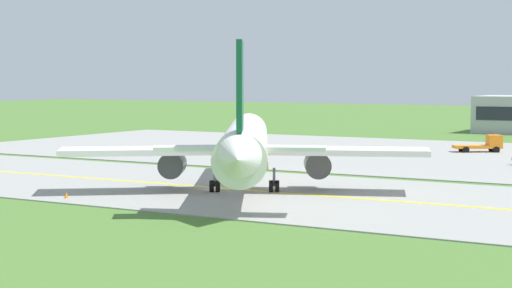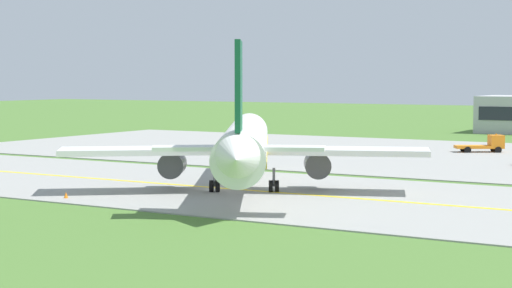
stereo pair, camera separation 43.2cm
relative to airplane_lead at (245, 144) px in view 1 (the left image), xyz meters
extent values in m
plane|color=#47702D|center=(-2.08, -0.34, -4.13)|extent=(500.00, 500.00, 0.00)
cube|color=gray|center=(-2.08, -0.34, -4.08)|extent=(240.00, 28.00, 0.10)
cube|color=gray|center=(7.92, 41.66, -4.08)|extent=(140.00, 52.00, 0.10)
cube|color=yellow|center=(-2.08, -0.34, -4.03)|extent=(220.00, 0.60, 0.01)
cylinder|color=white|center=(-0.24, 0.43, 0.07)|extent=(20.09, 31.63, 4.00)
cone|color=white|center=(-9.12, 16.31, 0.07)|extent=(4.59, 4.12, 3.80)
cone|color=white|center=(8.74, -15.63, 0.47)|extent=(4.53, 4.45, 3.40)
cube|color=gold|center=(-0.24, 0.43, -0.43)|extent=(18.83, 29.29, 0.36)
cube|color=#1E232D|center=(-8.05, 14.39, 0.77)|extent=(3.85, 3.23, 0.70)
cube|color=white|center=(-6.58, -5.64, -0.43)|extent=(14.85, 12.90, 0.50)
cylinder|color=#47474C|center=(-5.81, -2.92, -1.83)|extent=(3.67, 4.09, 2.30)
cylinder|color=black|center=(-6.59, -1.53, -1.83)|extent=(1.95, 1.24, 2.10)
cube|color=white|center=(8.25, 2.66, -0.43)|extent=(15.72, 9.90, 0.50)
cylinder|color=#47474C|center=(5.53, 3.42, -1.83)|extent=(3.67, 4.09, 2.30)
cylinder|color=black|center=(4.75, 4.82, -1.83)|extent=(1.95, 1.24, 2.10)
cube|color=#145938|center=(7.08, -12.67, 5.32)|extent=(2.50, 4.04, 6.50)
cube|color=white|center=(4.39, -14.40, 0.87)|extent=(6.29, 5.42, 0.30)
cube|color=white|center=(9.97, -11.28, 0.87)|extent=(6.46, 4.57, 0.30)
cylinder|color=slate|center=(-6.58, 11.77, -2.76)|extent=(0.24, 0.24, 1.65)
cylinder|color=black|center=(-6.58, 11.77, -3.58)|extent=(0.84, 1.13, 1.10)
cylinder|color=slate|center=(-1.53, -2.59, -2.76)|extent=(0.24, 0.24, 1.65)
cylinder|color=black|center=(-1.77, -2.72, -3.58)|extent=(0.84, 1.13, 1.10)
cylinder|color=black|center=(-1.29, -2.45, -3.58)|extent=(0.84, 1.13, 1.10)
cylinder|color=slate|center=(3.01, -0.05, -2.76)|extent=(0.24, 0.24, 1.65)
cylinder|color=black|center=(2.77, -0.18, -3.58)|extent=(0.84, 1.13, 1.10)
cylinder|color=black|center=(3.25, 0.08, -3.58)|extent=(0.84, 1.13, 1.10)
cube|color=orange|center=(9.34, 50.43, -2.63)|extent=(2.58, 2.64, 1.80)
cube|color=#1E232D|center=(10.00, 50.83, -2.32)|extent=(1.06, 1.63, 0.81)
cube|color=orange|center=(6.61, 48.76, -3.33)|extent=(5.02, 4.19, 0.40)
cylinder|color=orange|center=(9.34, 50.43, -1.63)|extent=(0.20, 0.20, 0.18)
cylinder|color=black|center=(8.82, 51.28, -3.68)|extent=(0.92, 0.72, 0.90)
cylinder|color=black|center=(9.86, 49.57, -3.68)|extent=(0.92, 0.72, 0.90)
cylinder|color=black|center=(5.28, 49.18, -3.68)|extent=(0.92, 0.72, 0.90)
cylinder|color=black|center=(6.37, 47.38, -3.68)|extent=(0.92, 0.72, 0.90)
cone|color=orange|center=(-9.96, -12.23, -3.83)|extent=(0.44, 0.44, 0.60)
camera|label=1|loc=(38.56, -65.26, 5.86)|focal=59.96mm
camera|label=2|loc=(38.93, -65.04, 5.86)|focal=59.96mm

